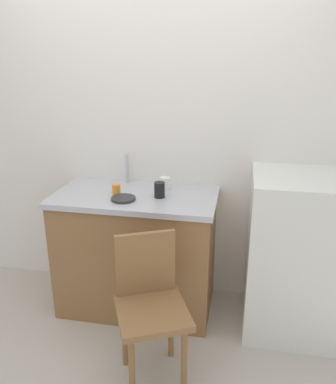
# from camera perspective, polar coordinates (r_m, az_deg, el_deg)

# --- Properties ---
(ground_plane) EXTENTS (8.00, 8.00, 0.00)m
(ground_plane) POSITION_cam_1_polar(r_m,az_deg,el_deg) (2.69, -6.61, -24.24)
(ground_plane) COLOR #BCB2A3
(back_wall) EXTENTS (4.80, 0.10, 2.59)m
(back_wall) POSITION_cam_1_polar(r_m,az_deg,el_deg) (2.97, -1.74, 8.54)
(back_wall) COLOR white
(back_wall) RESTS_ON ground_plane
(cabinet_base) EXTENTS (1.13, 0.60, 0.89)m
(cabinet_base) POSITION_cam_1_polar(r_m,az_deg,el_deg) (2.96, -4.63, -9.17)
(cabinet_base) COLOR olive
(cabinet_base) RESTS_ON ground_plane
(countertop) EXTENTS (1.17, 0.64, 0.04)m
(countertop) POSITION_cam_1_polar(r_m,az_deg,el_deg) (2.77, -4.89, -0.70)
(countertop) COLOR #B7B7BC
(countertop) RESTS_ON cabinet_base
(faucet) EXTENTS (0.02, 0.02, 0.23)m
(faucet) POSITION_cam_1_polar(r_m,az_deg,el_deg) (2.99, -6.08, 3.51)
(faucet) COLOR #B7B7BC
(faucet) RESTS_ON countertop
(refrigerator) EXTENTS (0.63, 0.63, 1.13)m
(refrigerator) POSITION_cam_1_polar(r_m,az_deg,el_deg) (2.82, 18.28, -8.84)
(refrigerator) COLOR silver
(refrigerator) RESTS_ON ground_plane
(chair) EXTENTS (0.53, 0.53, 0.89)m
(chair) POSITION_cam_1_polar(r_m,az_deg,el_deg) (2.34, -2.68, -16.08)
(chair) COLOR olive
(chair) RESTS_ON ground_plane
(hotplate) EXTENTS (0.17, 0.17, 0.02)m
(hotplate) POSITION_cam_1_polar(r_m,az_deg,el_deg) (2.65, -6.68, -0.99)
(hotplate) COLOR #2D2D2D
(hotplate) RESTS_ON countertop
(cup_orange) EXTENTS (0.06, 0.06, 0.07)m
(cup_orange) POSITION_cam_1_polar(r_m,az_deg,el_deg) (2.76, -7.71, 0.40)
(cup_orange) COLOR orange
(cup_orange) RESTS_ON countertop
(cup_white) EXTENTS (0.08, 0.08, 0.09)m
(cup_white) POSITION_cam_1_polar(r_m,az_deg,el_deg) (2.83, -0.44, 1.28)
(cup_white) COLOR white
(cup_white) RESTS_ON countertop
(cup_black) EXTENTS (0.08, 0.08, 0.11)m
(cup_black) POSITION_cam_1_polar(r_m,az_deg,el_deg) (2.67, -1.27, 0.32)
(cup_black) COLOR black
(cup_black) RESTS_ON countertop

